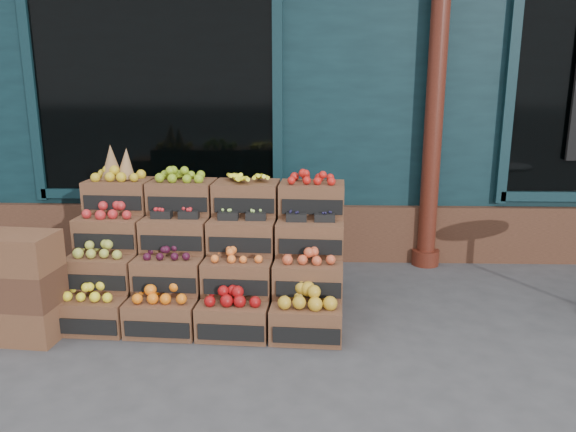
{
  "coord_description": "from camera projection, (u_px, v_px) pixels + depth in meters",
  "views": [
    {
      "loc": [
        -0.07,
        -3.59,
        1.92
      ],
      "look_at": [
        -0.2,
        0.7,
        0.85
      ],
      "focal_mm": 35.0,
      "sensor_mm": 36.0,
      "label": 1
    }
  ],
  "objects": [
    {
      "name": "ground",
      "position": [
        313.0,
        357.0,
        3.95
      ],
      "size": [
        60.0,
        60.0,
        0.0
      ],
      "primitive_type": "plane",
      "color": "#3D3D3F",
      "rests_on": "ground"
    },
    {
      "name": "shop_facade",
      "position": [
        311.0,
        43.0,
        8.32
      ],
      "size": [
        12.0,
        6.24,
        4.8
      ],
      "color": "black",
      "rests_on": "ground"
    },
    {
      "name": "crate_display",
      "position": [
        209.0,
        262.0,
        4.65
      ],
      "size": [
        2.25,
        1.19,
        1.37
      ],
      "rotation": [
        0.0,
        0.0,
        -0.06
      ],
      "color": "brown",
      "rests_on": "ground"
    },
    {
      "name": "spare_crates",
      "position": [
        21.0,
        287.0,
        4.15
      ],
      "size": [
        0.58,
        0.43,
        0.82
      ],
      "rotation": [
        0.0,
        0.0,
        -0.09
      ],
      "color": "brown",
      "rests_on": "ground"
    },
    {
      "name": "shopkeeper",
      "position": [
        155.0,
        166.0,
        6.39
      ],
      "size": [
        0.74,
        0.54,
        1.87
      ],
      "primitive_type": "imported",
      "rotation": [
        0.0,
        0.0,
        3.0
      ],
      "color": "#144719",
      "rests_on": "ground"
    }
  ]
}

